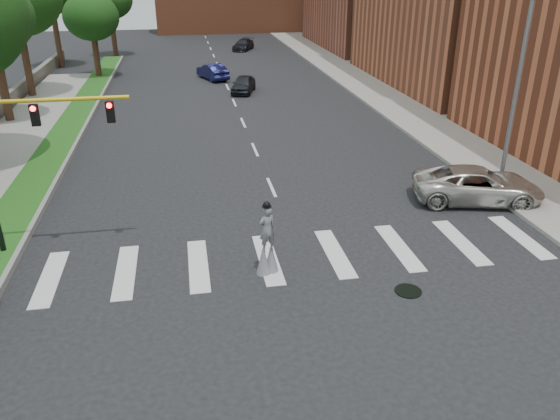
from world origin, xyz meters
name	(u,v)px	position (x,y,z in m)	size (l,w,h in m)	color
ground_plane	(308,269)	(0.00, 0.00, 0.00)	(160.00, 160.00, 0.00)	black
grass_median	(68,129)	(-11.50, 20.00, 0.12)	(2.00, 60.00, 0.25)	#1C5016
median_curb	(85,128)	(-10.45, 20.00, 0.14)	(0.20, 60.00, 0.28)	gray
sidewalk_right	(390,98)	(12.50, 25.00, 0.09)	(5.00, 90.00, 0.18)	gray
manhole	(408,291)	(3.00, -2.00, 0.02)	(0.90, 0.90, 0.04)	black
streetlight	(515,87)	(10.90, 6.00, 4.90)	(2.05, 0.20, 9.00)	slate
traffic_signal	(17,149)	(-9.78, 3.00, 4.15)	(5.30, 0.23, 6.20)	black
stilt_performer	(267,246)	(-1.45, 0.09, 1.06)	(0.82, 0.63, 2.74)	#372216
suv_crossing	(478,185)	(9.00, 4.66, 0.80)	(2.66, 5.77, 1.60)	beige
car_near	(243,84)	(1.16, 29.55, 0.70)	(1.65, 4.09, 1.39)	black
car_mid	(212,72)	(-1.04, 35.73, 0.73)	(1.54, 4.42, 1.46)	#15184B
car_far	(243,45)	(4.00, 53.93, 0.65)	(1.83, 4.49, 1.30)	black
tree_6	(91,17)	(-11.67, 38.32, 5.50)	(5.01, 5.01, 7.67)	#372216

